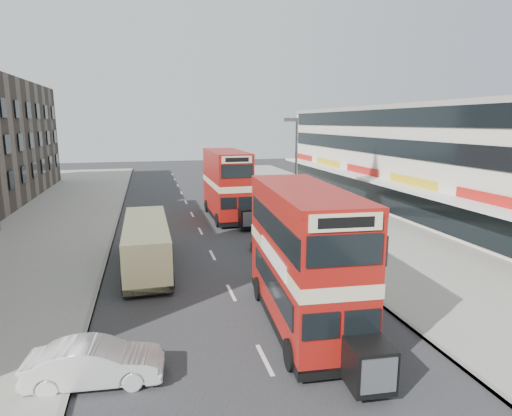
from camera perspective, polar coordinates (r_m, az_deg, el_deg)
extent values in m
plane|color=#28282B|center=(13.81, 3.51, -23.41)|extent=(160.00, 160.00, 0.00)
cube|color=#28282B|center=(31.98, -7.32, -3.04)|extent=(12.00, 90.00, 0.01)
cube|color=gray|center=(35.35, 12.38, -1.72)|extent=(12.00, 90.00, 0.15)
cube|color=gray|center=(32.89, -28.60, -3.82)|extent=(12.00, 90.00, 0.15)
cube|color=gray|center=(31.88, -18.29, -3.44)|extent=(0.20, 90.00, 0.16)
cube|color=gray|center=(33.19, 3.20, -2.31)|extent=(0.20, 90.00, 0.16)
cube|color=beige|center=(40.49, 21.63, 5.72)|extent=(8.00, 46.00, 9.00)
cube|color=black|center=(38.65, 16.42, 1.49)|extent=(0.10, 44.00, 2.40)
cube|color=gray|center=(40.38, 22.11, 12.22)|extent=(8.20, 46.20, 0.40)
cube|color=white|center=(38.02, 15.43, 3.52)|extent=(1.80, 44.00, 0.20)
cylinder|color=slate|center=(30.77, 5.27, 4.02)|extent=(0.16, 0.16, 8.00)
cube|color=slate|center=(30.40, 4.68, 11.50)|extent=(1.00, 0.20, 0.25)
cube|color=black|center=(17.75, 6.03, -13.76)|extent=(3.17, 8.44, 0.36)
cube|color=maroon|center=(17.26, 6.12, -10.02)|extent=(3.15, 8.44, 2.28)
cube|color=beige|center=(16.84, 6.21, -5.92)|extent=(3.19, 8.48, 0.47)
cube|color=maroon|center=(16.52, 6.30, -1.80)|extent=(3.15, 8.44, 2.17)
cube|color=maroon|center=(16.29, 6.39, 2.21)|extent=(3.17, 8.46, 0.26)
cube|color=black|center=(13.75, 14.65, -19.36)|extent=(1.33, 1.32, 1.35)
cube|color=black|center=(36.33, -3.86, -0.65)|extent=(2.74, 8.46, 0.37)
cube|color=maroon|center=(36.09, -3.89, 1.31)|extent=(2.72, 8.46, 2.32)
cube|color=beige|center=(35.89, -3.92, 3.39)|extent=(2.76, 8.50, 0.47)
cube|color=maroon|center=(35.74, -3.94, 5.40)|extent=(2.72, 8.46, 2.22)
cube|color=maroon|center=(35.64, -3.97, 7.30)|extent=(2.74, 8.48, 0.26)
cube|color=black|center=(31.70, -1.06, -1.32)|extent=(1.28, 1.28, 1.37)
cube|color=black|center=(24.62, -14.09, -6.81)|extent=(2.34, 9.02, 0.36)
cube|color=beige|center=(24.32, -14.21, -4.49)|extent=(2.32, 9.02, 2.34)
imported|color=silver|center=(14.80, -20.39, -18.54)|extent=(4.16, 1.76, 1.33)
imported|color=maroon|center=(27.30, 3.89, -4.07)|extent=(4.49, 1.92, 1.29)
imported|color=orange|center=(34.92, 0.27, -0.70)|extent=(4.63, 2.48, 1.24)
imported|color=#5274A4|center=(45.95, -3.69, 2.25)|extent=(4.07, 1.86, 1.36)
imported|color=gray|center=(27.21, 11.56, -3.40)|extent=(0.79, 0.64, 1.85)
imported|color=gray|center=(30.48, 1.22, -2.80)|extent=(0.63, 1.72, 0.90)
imported|color=black|center=(30.28, 1.22, -1.18)|extent=(0.72, 0.48, 1.96)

